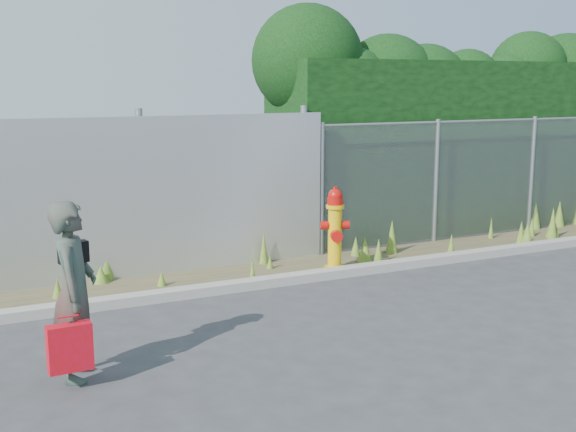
# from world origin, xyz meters

# --- Properties ---
(ground) EXTENTS (80.00, 80.00, 0.00)m
(ground) POSITION_xyz_m (0.00, 0.00, 0.00)
(ground) COLOR #363638
(ground) RESTS_ON ground
(curb) EXTENTS (16.00, 0.22, 0.12)m
(curb) POSITION_xyz_m (0.00, 1.80, 0.06)
(curb) COLOR gray
(curb) RESTS_ON ground
(weed_strip) EXTENTS (16.00, 1.33, 0.55)m
(weed_strip) POSITION_xyz_m (0.26, 2.51, 0.15)
(weed_strip) COLOR #4D442C
(weed_strip) RESTS_ON ground
(corrugated_fence) EXTENTS (8.50, 0.21, 2.30)m
(corrugated_fence) POSITION_xyz_m (-3.25, 3.01, 1.10)
(corrugated_fence) COLOR #ABAFB2
(corrugated_fence) RESTS_ON ground
(chainlink_fence) EXTENTS (6.50, 0.07, 2.05)m
(chainlink_fence) POSITION_xyz_m (4.25, 3.00, 1.03)
(chainlink_fence) COLOR gray
(chainlink_fence) RESTS_ON ground
(hedge) EXTENTS (7.68, 2.14, 3.92)m
(hedge) POSITION_xyz_m (4.22, 4.02, 2.06)
(hedge) COLOR black
(hedge) RESTS_ON ground
(fire_hydrant) EXTENTS (0.41, 0.36, 1.21)m
(fire_hydrant) POSITION_xyz_m (0.78, 2.10, 0.59)
(fire_hydrant) COLOR #E0B20B
(fire_hydrant) RESTS_ON ground
(woman) EXTENTS (0.56, 0.69, 1.63)m
(woman) POSITION_xyz_m (-3.18, -0.14, 0.82)
(woman) COLOR #106A55
(woman) RESTS_ON ground
(red_tote_bag) EXTENTS (0.38, 0.14, 0.49)m
(red_tote_bag) POSITION_xyz_m (-3.28, -0.42, 0.40)
(red_tote_bag) COLOR red
(black_shoulder_bag) EXTENTS (0.26, 0.11, 0.19)m
(black_shoulder_bag) POSITION_xyz_m (-3.14, -0.01, 1.14)
(black_shoulder_bag) COLOR black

